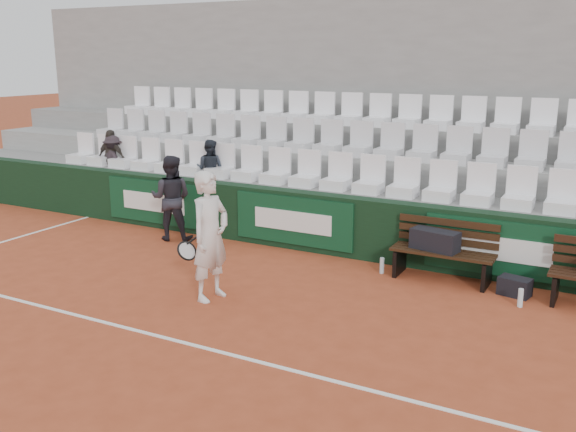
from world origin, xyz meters
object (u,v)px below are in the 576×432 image
Objects in this scene: water_bottle_near at (382,266)px; ball_kid at (171,198)px; sports_bag_ground at (515,287)px; spectator_a at (112,140)px; sports_bag_left at (435,240)px; spectator_c at (209,146)px; bench_left at (442,266)px; tennis_player at (210,236)px; water_bottle_far at (520,298)px; spectator_b at (110,137)px.

water_bottle_near is 0.16× the size of ball_kid.
spectator_a is (-8.31, 1.10, 1.41)m from sports_bag_ground.
sports_bag_left is 4.86m from spectator_c.
bench_left is 0.85× the size of tennis_player.
sports_bag_ground is 6.13m from spectator_c.
sports_bag_ground is at bearing -174.15° from spectator_a.
tennis_player is (-2.46, -2.21, 0.28)m from sports_bag_left.
sports_bag_ground is at bearing 29.61° from tennis_player.
bench_left is 7.43m from spectator_a.
spectator_a reaches higher than tennis_player.
tennis_player is 1.15× the size of ball_kid.
water_bottle_far is at bearing 155.02° from spectator_c.
ball_kid is 1.41× the size of spectator_a.
sports_bag_left is at bearing 172.41° from spectator_b.
sports_bag_left is at bearing 157.47° from spectator_c.
bench_left is 1.32m from water_bottle_far.
spectator_a is at bearing 145.81° from tennis_player.
water_bottle_near is at bearing -176.32° from spectator_a.
spectator_b reaches higher than spectator_a.
bench_left is 5.99× the size of water_bottle_far.
bench_left is at bearing -174.20° from spectator_a.
spectator_c is (0.08, 1.11, 0.80)m from ball_kid.
sports_bag_left is 7.25m from spectator_a.
water_bottle_far is (1.20, -0.53, -0.10)m from bench_left.
spectator_b is at bearing 170.38° from water_bottle_near.
spectator_b reaches higher than sports_bag_left.
sports_bag_left is 0.61× the size of spectator_c.
ball_kid is (-3.99, -0.02, 0.64)m from water_bottle_near.
spectator_a is 2.45m from spectator_c.
sports_bag_left is 4.75m from ball_kid.
ball_kid is at bearing -178.17° from sports_bag_left.
spectator_b reaches higher than bench_left.
spectator_a is at bearing -47.22° from ball_kid.
spectator_a reaches higher than water_bottle_far.
ball_kid is 1.37m from spectator_c.
spectator_c is (-4.67, 0.95, 0.97)m from sports_bag_left.
bench_left is at bearing 172.49° from spectator_b.
ball_kid is 1.28× the size of spectator_b.
bench_left is 3.46m from tennis_player.
spectator_b is (-0.04, 0.00, 0.05)m from spectator_a.
spectator_b reaches higher than spectator_c.
sports_bag_left reaches higher than sports_bag_ground.
ball_kid is (-5.94, -0.01, 0.64)m from sports_bag_ground.
tennis_player is at bearing 146.03° from spectator_b.
spectator_c is at bearing -180.00° from spectator_b.
sports_bag_left is at bearing 173.24° from sports_bag_ground.
sports_bag_ground is at bearing 172.53° from spectator_b.
spectator_b is (-8.49, 1.50, 1.47)m from water_bottle_far.
tennis_player is at bearing -150.39° from sports_bag_ground.
spectator_a is 0.95× the size of spectator_c.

